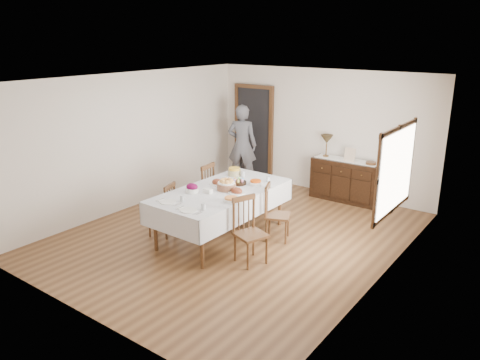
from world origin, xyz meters
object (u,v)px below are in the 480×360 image
Objects in this scene: dining_table at (221,195)px; table_lamp at (327,140)px; chair_left_near at (164,209)px; chair_right_far at (275,212)px; chair_left_far at (202,190)px; chair_right_near at (249,230)px; sideboard at (346,180)px; person at (242,142)px.

dining_table is 3.02m from table_lamp.
chair_left_near is 1.85m from chair_right_far.
chair_right_far is (1.58, 0.96, 0.02)m from chair_left_near.
chair_left_far is 2.02m from chair_right_near.
chair_left_far is 2.99m from sideboard.
chair_left_near is 1.99× the size of table_lamp.
chair_left_near is at bearing 112.24° from chair_right_near.
sideboard is 0.73× the size of person.
table_lamp reaches higher than dining_table.
chair_left_far is 1.08× the size of chair_right_far.
chair_left_near is 0.65× the size of sideboard.
chair_left_near reaches higher than dining_table.
sideboard is at bearing 137.32° from chair_left_far.
chair_left_near is 1.70m from chair_right_near.
dining_table is at bearing 104.72° from chair_left_near.
chair_left_near is 0.90× the size of chair_left_far.
person reaches higher than chair_left_far.
dining_table is 5.32× the size of table_lamp.
table_lamp is (-0.49, 0.03, 0.77)m from sideboard.
chair_right_far is 2.63m from table_lamp.
chair_right_near is at bearing 163.73° from chair_right_far.
sideboard is at bearing 136.30° from chair_left_near.
person reaches higher than chair_right_near.
sideboard is at bearing 166.58° from person.
chair_left_near is 3.85m from sideboard.
chair_right_near is at bearing -82.25° from table_lamp.
chair_left_far is (-0.89, 0.54, -0.22)m from dining_table.
sideboard is (1.72, 3.44, -0.04)m from chair_left_near.
chair_right_near is 0.52× the size of person.
chair_right_far is at bearing 80.95° from chair_left_far.
chair_right_far reaches higher than chair_left_near.
chair_right_near is 2.17× the size of table_lamp.
dining_table is 2.45× the size of chair_right_near.
table_lamp is at bearing 176.71° from sideboard.
dining_table is at bearing 82.95° from chair_right_near.
chair_left_near is 3.76m from table_lamp.
chair_left_far is 2.83m from table_lamp.
dining_table is 3.08m from sideboard.
chair_right_near is 0.91m from chair_right_far.
chair_left_near is at bearing 80.43° from person.
sideboard is at bearing -26.67° from chair_right_far.
person is 4.18× the size of table_lamp.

